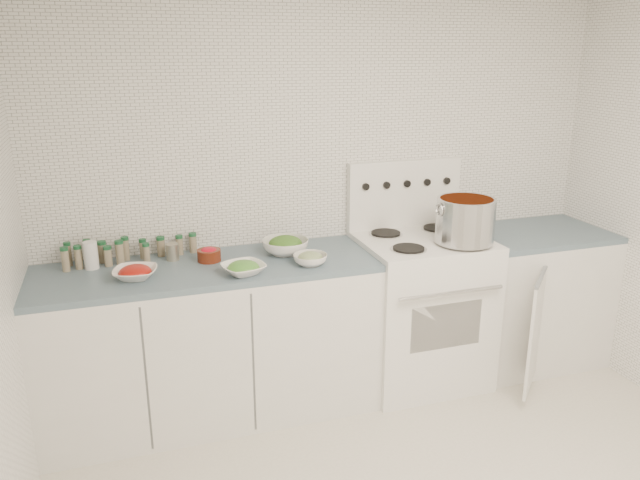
% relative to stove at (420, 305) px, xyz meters
% --- Properties ---
extents(room_walls, '(3.54, 3.04, 2.52)m').
position_rel_stove_xyz_m(room_walls, '(-0.48, -1.19, 1.06)').
color(room_walls, white).
rests_on(room_walls, ground).
extents(counter_left, '(1.85, 0.62, 0.90)m').
position_rel_stove_xyz_m(counter_left, '(-1.30, 0.00, -0.05)').
color(counter_left, white).
rests_on(counter_left, ground).
extents(stove, '(0.76, 0.70, 1.36)m').
position_rel_stove_xyz_m(stove, '(0.00, 0.00, 0.00)').
color(stove, white).
rests_on(stove, ground).
extents(counter_right, '(0.89, 0.91, 0.90)m').
position_rel_stove_xyz_m(counter_right, '(0.82, -0.00, -0.05)').
color(counter_right, white).
rests_on(counter_right, ground).
extents(stock_pot, '(0.36, 0.34, 0.26)m').
position_rel_stove_xyz_m(stock_pot, '(0.18, -0.17, 0.59)').
color(stock_pot, silver).
rests_on(stock_pot, stove).
extents(bowl_tomato, '(0.27, 0.27, 0.07)m').
position_rel_stove_xyz_m(bowl_tomato, '(-1.68, -0.07, 0.44)').
color(bowl_tomato, white).
rests_on(bowl_tomato, counter_left).
extents(bowl_snowpea, '(0.27, 0.27, 0.07)m').
position_rel_stove_xyz_m(bowl_snowpea, '(-1.14, -0.18, 0.44)').
color(bowl_snowpea, white).
rests_on(bowl_snowpea, counter_left).
extents(bowl_broccoli, '(0.35, 0.35, 0.11)m').
position_rel_stove_xyz_m(bowl_broccoli, '(-0.84, 0.08, 0.45)').
color(bowl_broccoli, white).
rests_on(bowl_broccoli, counter_left).
extents(bowl_zucchini, '(0.23, 0.23, 0.07)m').
position_rel_stove_xyz_m(bowl_zucchini, '(-0.76, -0.15, 0.44)').
color(bowl_zucchini, white).
rests_on(bowl_zucchini, counter_left).
extents(bowl_pepper, '(0.13, 0.13, 0.08)m').
position_rel_stove_xyz_m(bowl_pepper, '(-1.28, 0.09, 0.44)').
color(bowl_pepper, '#591F0F').
rests_on(bowl_pepper, counter_left).
extents(salt_canister, '(0.08, 0.08, 0.15)m').
position_rel_stove_xyz_m(salt_canister, '(-1.90, 0.16, 0.48)').
color(salt_canister, white).
rests_on(salt_canister, counter_left).
extents(tin_can, '(0.09, 0.09, 0.09)m').
position_rel_stove_xyz_m(tin_can, '(-1.47, 0.16, 0.45)').
color(tin_can, gray).
rests_on(tin_can, counter_left).
extents(spice_cluster, '(0.73, 0.15, 0.14)m').
position_rel_stove_xyz_m(spice_cluster, '(-1.74, 0.22, 0.47)').
color(spice_cluster, gray).
rests_on(spice_cluster, counter_left).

